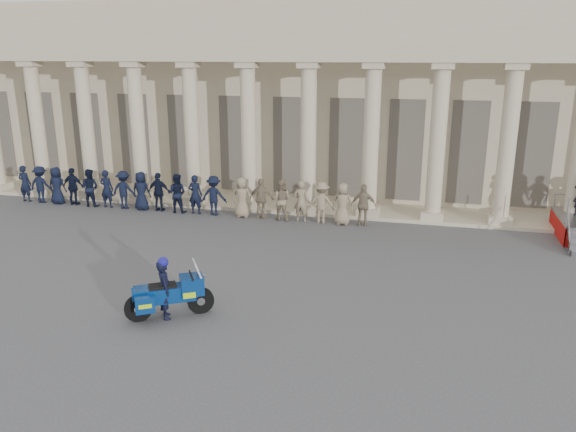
# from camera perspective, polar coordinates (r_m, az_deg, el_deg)

# --- Properties ---
(ground) EXTENTS (90.00, 90.00, 0.00)m
(ground) POSITION_cam_1_polar(r_m,az_deg,el_deg) (17.32, -7.96, -6.47)
(ground) COLOR #464649
(ground) RESTS_ON ground
(building) EXTENTS (40.00, 12.50, 9.00)m
(building) POSITION_cam_1_polar(r_m,az_deg,el_deg) (30.21, 2.39, 12.22)
(building) COLOR #BAAB8C
(building) RESTS_ON ground
(officer_rank) EXTENTS (16.42, 0.64, 1.70)m
(officer_rank) POSITION_cam_1_polar(r_m,az_deg,el_deg) (24.47, -10.80, 2.26)
(officer_rank) COLOR black
(officer_rank) RESTS_ON ground
(motorcycle) EXTENTS (2.04, 1.55, 1.48)m
(motorcycle) POSITION_cam_1_polar(r_m,az_deg,el_deg) (14.97, -11.89, -7.76)
(motorcycle) COLOR black
(motorcycle) RESTS_ON ground
(rider) EXTENTS (0.63, 0.69, 1.67)m
(rider) POSITION_cam_1_polar(r_m,az_deg,el_deg) (14.88, -12.42, -7.12)
(rider) COLOR black
(rider) RESTS_ON ground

